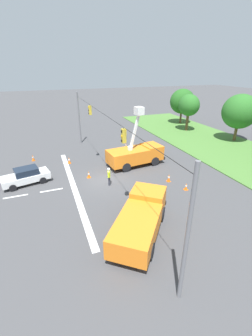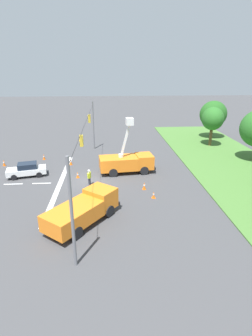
# 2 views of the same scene
# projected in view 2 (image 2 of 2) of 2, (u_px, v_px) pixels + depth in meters

# --- Properties ---
(ground_plane) EXTENTS (200.00, 200.00, 0.00)m
(ground_plane) POSITION_uv_depth(u_px,v_px,m) (89.00, 182.00, 28.64)
(ground_plane) COLOR #424244
(grass_verge) EXTENTS (56.00, 12.00, 0.10)m
(grass_verge) POSITION_uv_depth(u_px,v_px,m) (248.00, 177.00, 29.78)
(grass_verge) COLOR #477533
(grass_verge) RESTS_ON ground
(lane_markings) EXTENTS (17.60, 15.25, 0.01)m
(lane_markings) POSITION_uv_depth(u_px,v_px,m) (46.00, 183.00, 28.35)
(lane_markings) COLOR silver
(lane_markings) RESTS_ON ground
(signal_gantry) EXTENTS (26.20, 0.33, 7.20)m
(signal_gantry) POSITION_uv_depth(u_px,v_px,m) (87.00, 145.00, 27.14)
(signal_gantry) COLOR slate
(signal_gantry) RESTS_ON ground
(tree_far_west) EXTENTS (4.39, 4.64, 6.55)m
(tree_far_west) POSITION_uv_depth(u_px,v_px,m) (213.00, 114.00, 45.60)
(tree_far_west) COLOR brown
(tree_far_west) RESTS_ON ground
(tree_west) EXTENTS (3.81, 3.31, 6.18)m
(tree_west) POSITION_uv_depth(u_px,v_px,m) (213.00, 119.00, 40.66)
(tree_west) COLOR brown
(tree_west) RESTS_ON ground
(utility_truck_bucket_lift) EXTENTS (3.19, 6.66, 6.49)m
(utility_truck_bucket_lift) POSITION_uv_depth(u_px,v_px,m) (127.00, 161.00, 30.93)
(utility_truck_bucket_lift) COLOR orange
(utility_truck_bucket_lift) RESTS_ON ground
(utility_truck_support_near) EXTENTS (6.69, 6.04, 2.18)m
(utility_truck_support_near) POSITION_uv_depth(u_px,v_px,m) (84.00, 209.00, 20.71)
(utility_truck_support_near) COLOR orange
(utility_truck_support_near) RESTS_ON ground
(sedan_white) EXTENTS (2.68, 4.59, 1.56)m
(sedan_white) POSITION_uv_depth(u_px,v_px,m) (27.00, 170.00, 29.99)
(sedan_white) COLOR white
(sedan_white) RESTS_ON ground
(road_worker) EXTENTS (0.62, 0.36, 1.77)m
(road_worker) POSITION_uv_depth(u_px,v_px,m) (89.00, 177.00, 27.48)
(road_worker) COLOR #383842
(road_worker) RESTS_ON ground
(traffic_cone_foreground_left) EXTENTS (0.36, 0.36, 0.80)m
(traffic_cone_foreground_left) POSITION_uv_depth(u_px,v_px,m) (4.00, 163.00, 33.34)
(traffic_cone_foreground_left) COLOR orange
(traffic_cone_foreground_left) RESTS_ON ground
(traffic_cone_foreground_right) EXTENTS (0.36, 0.36, 0.67)m
(traffic_cone_foreground_right) POSITION_uv_depth(u_px,v_px,m) (154.00, 195.00, 24.98)
(traffic_cone_foreground_right) COLOR orange
(traffic_cone_foreground_right) RESTS_ON ground
(traffic_cone_mid_left) EXTENTS (0.36, 0.36, 0.80)m
(traffic_cone_mid_left) POSITION_uv_depth(u_px,v_px,m) (144.00, 186.00, 26.76)
(traffic_cone_mid_left) COLOR orange
(traffic_cone_mid_left) RESTS_ON ground
(traffic_cone_mid_right) EXTENTS (0.36, 0.36, 0.70)m
(traffic_cone_mid_right) POSITION_uv_depth(u_px,v_px,m) (78.00, 175.00, 29.70)
(traffic_cone_mid_right) COLOR orange
(traffic_cone_mid_right) RESTS_ON ground
(traffic_cone_near_bucket) EXTENTS (0.36, 0.36, 0.76)m
(traffic_cone_near_bucket) POSITION_uv_depth(u_px,v_px,m) (44.00, 157.00, 35.69)
(traffic_cone_near_bucket) COLOR orange
(traffic_cone_near_bucket) RESTS_ON ground
(traffic_cone_lane_edge_b) EXTENTS (0.36, 0.36, 0.78)m
(traffic_cone_lane_edge_b) POSITION_uv_depth(u_px,v_px,m) (71.00, 162.00, 33.74)
(traffic_cone_lane_edge_b) COLOR orange
(traffic_cone_lane_edge_b) RESTS_ON ground
(traffic_cone_far_left) EXTENTS (0.36, 0.36, 0.72)m
(traffic_cone_far_left) POSITION_uv_depth(u_px,v_px,m) (131.00, 154.00, 36.84)
(traffic_cone_far_left) COLOR orange
(traffic_cone_far_left) RESTS_ON ground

